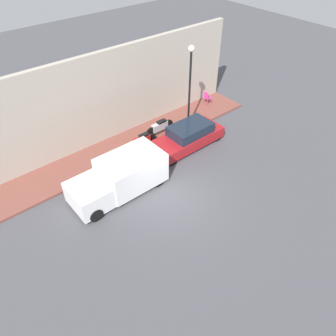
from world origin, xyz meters
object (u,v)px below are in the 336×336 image
parked_car (188,136)px  streetlamp (190,75)px  delivery_van (119,177)px  scooter_silver (160,127)px  motorcycle_red (142,141)px  cafe_chair (207,97)px

parked_car → streetlamp: size_ratio=0.87×
delivery_van → scooter_silver: (2.53, -4.50, -0.30)m
delivery_van → motorcycle_red: size_ratio=2.47×
parked_car → scooter_silver: parked_car is taller
parked_car → cafe_chair: bearing=-57.7°
delivery_van → motorcycle_red: bearing=-53.9°
motorcycle_red → streetlamp: (-0.12, -3.39, 2.94)m
streetlamp → cafe_chair: size_ratio=5.51×
scooter_silver → delivery_van: bearing=119.4°
streetlamp → cafe_chair: streetlamp is taller
motorcycle_red → scooter_silver: (0.43, -1.61, 0.03)m
streetlamp → cafe_chair: bearing=-66.0°
parked_car → cafe_chair: parked_car is taller
motorcycle_red → scooter_silver: bearing=-75.1°
delivery_van → scooter_silver: bearing=-60.6°
parked_car → delivery_van: 5.10m
cafe_chair → delivery_van: bearing=109.6°
parked_car → scooter_silver: size_ratio=2.21×
parked_car → cafe_chair: (2.61, -4.13, 0.00)m
parked_car → scooter_silver: bearing=16.5°
motorcycle_red → streetlamp: streetlamp is taller
parked_car → streetlamp: streetlamp is taller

